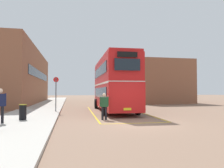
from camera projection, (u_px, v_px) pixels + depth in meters
ground_plane at (100, 106)px, 25.97m from camera, size 135.60×135.60×0.00m
sidewalk_left at (47, 105)px, 27.04m from camera, size 4.00×57.60×0.14m
brick_building_left at (20, 77)px, 30.94m from camera, size 5.58×24.12×7.68m
depot_building_right at (148, 83)px, 37.21m from camera, size 8.69×16.30×6.48m
double_decker_bus at (114, 84)px, 19.18m from camera, size 3.11×10.55×4.75m
single_deck_bus at (114, 92)px, 33.79m from camera, size 2.95×8.82×3.02m
pedestrian_boarding at (104, 104)px, 13.37m from camera, size 0.57×0.26×1.70m
pedestrian_waiting_near at (0, 103)px, 11.05m from camera, size 0.54×0.50×1.81m
litter_bin at (23, 112)px, 12.35m from camera, size 0.43×0.43×0.91m
bus_stop_sign at (56, 91)px, 17.55m from camera, size 0.44×0.08×2.86m
bay_marking_yellow at (118, 113)px, 17.18m from camera, size 4.62×12.60×0.01m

